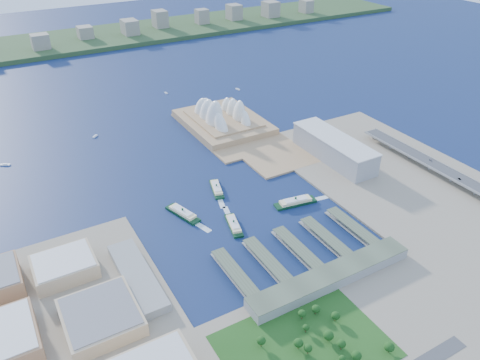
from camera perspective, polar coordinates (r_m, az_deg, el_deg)
ground at (r=602.62m, az=1.66°, el=-5.20°), size 3000.00×3000.00×0.00m
south_land at (r=483.29m, az=15.34°, el=-17.88°), size 720.00×180.00×3.00m
east_land at (r=709.60m, az=20.68°, el=-1.12°), size 240.00×500.00×3.00m
peninsula at (r=842.48m, az=-1.25°, el=6.28°), size 135.00×220.00×3.00m
far_shore at (r=1457.65m, az=-19.53°, el=15.69°), size 2200.00×260.00×12.00m
opera_house at (r=845.17m, az=-2.09°, el=8.62°), size 134.00×180.00×58.00m
toaster_building at (r=747.33m, az=11.37°, el=3.81°), size 45.00×155.00×35.00m
expressway at (r=744.43m, az=24.41°, el=0.27°), size 26.00×340.00×11.85m
west_buildings at (r=483.60m, az=-20.82°, el=-16.45°), size 200.00×280.00×27.00m
ferry_wharves at (r=557.81m, az=6.95°, el=-8.34°), size 184.00×90.00×9.30m
terminal_building at (r=521.45m, az=11.00°, el=-11.52°), size 200.00×28.00×12.00m
park at (r=456.38m, az=7.94°, el=-18.76°), size 150.00×110.00×16.00m
far_skyline at (r=1430.72m, az=-19.59°, el=16.81°), size 1900.00×140.00×55.00m
ferry_a at (r=617.03m, az=-7.01°, el=-3.86°), size 29.86×57.66×10.58m
ferry_b at (r=664.05m, az=-2.88°, el=-0.89°), size 26.50×51.87×9.51m
ferry_c at (r=592.89m, az=-0.77°, el=-5.32°), size 24.19×51.48×9.43m
ferry_d at (r=637.77m, az=6.79°, el=-2.52°), size 60.45×23.40×11.14m
boat_a at (r=813.35m, az=-26.74°, el=1.71°), size 15.46×10.74×2.98m
boat_b at (r=853.29m, az=-17.26°, el=5.14°), size 10.36×10.03×2.88m
boat_c at (r=1027.29m, az=-0.28°, el=11.04°), size 5.20×13.00×2.85m
boat_e at (r=1018.80m, az=-9.00°, el=10.47°), size 4.39×10.92×2.61m
car_b at (r=731.54m, az=25.19°, el=0.13°), size 1.56×4.46×1.47m
car_c at (r=765.95m, az=22.21°, el=2.25°), size 2.06×5.06×1.47m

